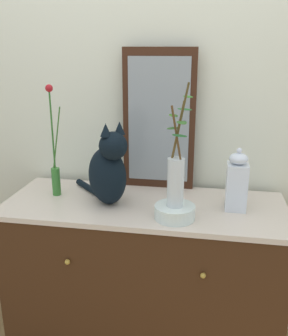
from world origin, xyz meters
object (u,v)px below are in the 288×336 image
at_px(sideboard, 144,281).
at_px(cat_sitting, 108,170).
at_px(jar_lidded_porcelain, 237,182).
at_px(vase_slim_green, 55,165).
at_px(bowl_porcelain, 175,212).
at_px(vase_glass_clear, 176,175).
at_px(mirror_leaning, 159,121).

bearing_deg(sideboard, cat_sitting, -169.52).
relative_size(sideboard, jar_lidded_porcelain, 4.61).
bearing_deg(vase_slim_green, bowl_porcelain, -15.71).
xyz_separation_m(cat_sitting, bowl_porcelain, (0.33, -0.11, -0.14)).
distance_m(cat_sitting, vase_glass_clear, 0.35).
relative_size(sideboard, mirror_leaning, 1.88).
relative_size(vase_slim_green, vase_glass_clear, 1.05).
distance_m(sideboard, vase_slim_green, 0.76).
xyz_separation_m(vase_slim_green, jar_lidded_porcelain, (0.89, -0.02, -0.03)).
bearing_deg(cat_sitting, bowl_porcelain, -18.63).
xyz_separation_m(bowl_porcelain, vase_glass_clear, (0.00, 0.00, 0.17)).
bearing_deg(jar_lidded_porcelain, mirror_leaning, 149.41).
bearing_deg(sideboard, bowl_porcelain, -41.11).
bearing_deg(vase_glass_clear, vase_slim_green, 164.60).
xyz_separation_m(vase_slim_green, vase_glass_clear, (0.62, -0.17, 0.04)).
bearing_deg(cat_sitting, jar_lidded_porcelain, 3.75).
bearing_deg(bowl_porcelain, cat_sitting, 161.37).
bearing_deg(mirror_leaning, sideboard, -98.17).
relative_size(sideboard, bowl_porcelain, 7.58).
bearing_deg(jar_lidded_porcelain, vase_slim_green, 178.41).
distance_m(mirror_leaning, jar_lidded_porcelain, 0.51).
bearing_deg(cat_sitting, vase_glass_clear, -18.05).
distance_m(cat_sitting, vase_slim_green, 0.30).
relative_size(vase_slim_green, jar_lidded_porcelain, 1.88).
xyz_separation_m(mirror_leaning, vase_glass_clear, (0.13, -0.38, -0.16)).
height_order(bowl_porcelain, vase_glass_clear, vase_glass_clear).
xyz_separation_m(mirror_leaning, jar_lidded_porcelain, (0.40, -0.23, -0.23)).
distance_m(mirror_leaning, cat_sitting, 0.39).
height_order(vase_slim_green, bowl_porcelain, vase_slim_green).
distance_m(vase_glass_clear, jar_lidded_porcelain, 0.31).
bearing_deg(vase_slim_green, cat_sitting, -12.32).
xyz_separation_m(cat_sitting, vase_glass_clear, (0.33, -0.11, 0.03)).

